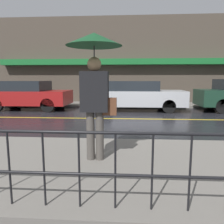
# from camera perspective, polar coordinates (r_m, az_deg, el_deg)

# --- Properties ---
(ground_plane) EXTENTS (80.00, 80.00, 0.00)m
(ground_plane) POSITION_cam_1_polar(r_m,az_deg,el_deg) (8.65, 7.02, -1.80)
(ground_plane) COLOR black
(sidewalk_near) EXTENTS (28.00, 3.13, 0.12)m
(sidewalk_near) POSITION_cam_1_polar(r_m,az_deg,el_deg) (3.90, 11.02, -14.03)
(sidewalk_near) COLOR slate
(sidewalk_near) RESTS_ON ground_plane
(sidewalk_far) EXTENTS (28.00, 2.10, 0.12)m
(sidewalk_far) POSITION_cam_1_polar(r_m,az_deg,el_deg) (13.00, 5.98, 1.95)
(sidewalk_far) COLOR slate
(sidewalk_far) RESTS_ON ground_plane
(lane_marking) EXTENTS (25.20, 0.12, 0.01)m
(lane_marking) POSITION_cam_1_polar(r_m,az_deg,el_deg) (8.65, 7.02, -1.78)
(lane_marking) COLOR gold
(lane_marking) RESTS_ON ground_plane
(building_storefront) EXTENTS (28.00, 0.85, 5.39)m
(building_storefront) POSITION_cam_1_polar(r_m,az_deg,el_deg) (14.13, 5.98, 13.16)
(building_storefront) COLOR #4C4238
(building_storefront) RESTS_ON ground_plane
(railing_foreground) EXTENTS (12.00, 0.04, 0.88)m
(railing_foreground) POSITION_cam_1_polar(r_m,az_deg,el_deg) (2.47, 15.27, -12.31)
(railing_foreground) COLOR black
(railing_foreground) RESTS_ON sidewalk_near
(pedestrian) EXTENTS (0.95, 0.95, 2.19)m
(pedestrian) POSITION_cam_1_polar(r_m,az_deg,el_deg) (3.79, -4.54, 11.65)
(pedestrian) COLOR #4C4742
(pedestrian) RESTS_ON sidewalk_near
(car_red) EXTENTS (4.07, 1.94, 1.46)m
(car_red) POSITION_cam_1_polar(r_m,az_deg,el_deg) (12.00, -20.95, 4.21)
(car_red) COLOR maroon
(car_red) RESTS_ON ground_plane
(car_silver) EXTENTS (4.67, 1.74, 1.46)m
(car_silver) POSITION_cam_1_polar(r_m,az_deg,el_deg) (10.91, 6.23, 4.32)
(car_silver) COLOR #B2B5BA
(car_silver) RESTS_ON ground_plane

